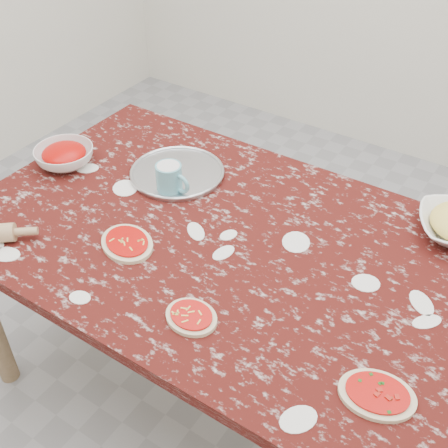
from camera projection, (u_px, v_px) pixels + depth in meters
ground at (224, 386)px, 2.17m from camera, size 4.00×4.00×0.00m
worktable at (224, 257)px, 1.75m from camera, size 1.60×1.00×0.75m
pizza_tray at (177, 173)px, 1.95m from camera, size 0.33×0.33×0.01m
sauce_bowl at (65, 157)px, 1.99m from camera, size 0.25×0.25×0.06m
flour_mug at (170, 179)px, 1.84m from camera, size 0.13×0.09×0.10m
pizza_left at (127, 243)px, 1.66m from camera, size 0.22×0.20×0.02m
pizza_mid at (191, 317)px, 1.44m from camera, size 0.15×0.13×0.02m
pizza_right at (377, 395)px, 1.26m from camera, size 0.20×0.17×0.02m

